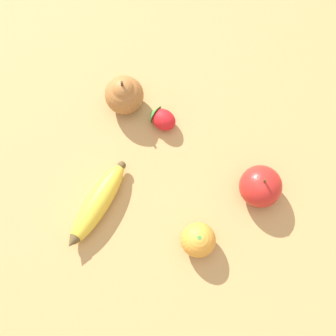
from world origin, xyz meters
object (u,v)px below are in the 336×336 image
at_px(banana, 97,204).
at_px(orange, 198,240).
at_px(strawberry, 162,119).
at_px(pear, 124,94).
at_px(apple, 261,186).

bearing_deg(banana, orange, 100.30).
bearing_deg(strawberry, orange, 139.76).
xyz_separation_m(banana, orange, (-0.20, -0.06, 0.01)).
bearing_deg(orange, pear, -26.52).
height_order(banana, apple, apple).
height_order(banana, orange, orange).
bearing_deg(banana, pear, -162.31).
bearing_deg(apple, orange, 77.06).
relative_size(pear, apple, 1.12).
height_order(orange, strawberry, orange).
bearing_deg(orange, banana, 17.19).
xyz_separation_m(banana, apple, (-0.23, -0.22, 0.02)).
bearing_deg(strawberry, pear, 4.42).
bearing_deg(pear, apple, -178.42).
relative_size(banana, pear, 2.03).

